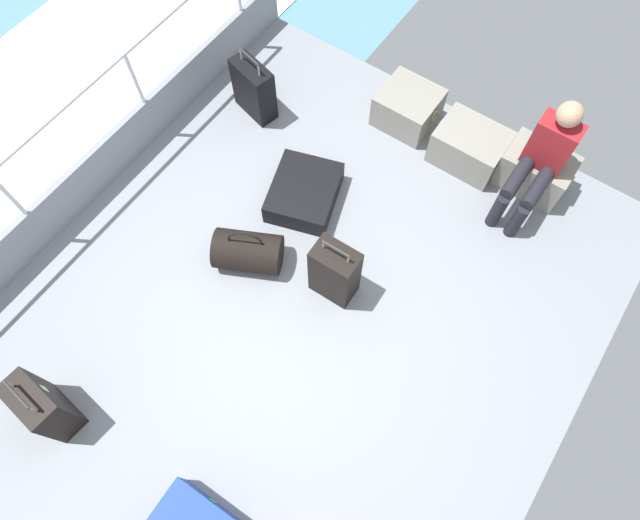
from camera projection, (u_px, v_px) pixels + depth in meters
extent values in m
cube|color=gray|center=(299.00, 312.00, 4.56)|extent=(4.40, 5.20, 0.06)
cube|color=gray|center=(98.00, 170.00, 4.86)|extent=(0.06, 5.20, 0.45)
cylinder|color=silver|center=(23.00, 210.00, 4.36)|extent=(0.04, 0.04, 1.00)
cylinder|color=silver|center=(142.00, 98.00, 4.85)|extent=(0.04, 0.04, 1.00)
cylinder|color=silver|center=(240.00, 6.00, 5.34)|extent=(0.04, 0.04, 1.00)
cylinder|color=silver|center=(60.00, 110.00, 4.15)|extent=(0.04, 4.16, 0.04)
cube|color=white|center=(17.00, 135.00, 5.71)|extent=(2.40, 7.28, 0.01)
cube|color=gray|center=(408.00, 108.00, 5.21)|extent=(0.53, 0.50, 0.35)
torus|color=tan|center=(384.00, 89.00, 5.22)|extent=(0.02, 0.12, 0.12)
torus|color=tan|center=(435.00, 116.00, 5.08)|extent=(0.02, 0.12, 0.12)
cube|color=gray|center=(469.00, 147.00, 5.01)|extent=(0.62, 0.46, 0.37)
torus|color=tan|center=(440.00, 125.00, 5.02)|extent=(0.02, 0.12, 0.12)
torus|color=tan|center=(503.00, 158.00, 4.86)|extent=(0.02, 0.12, 0.12)
cube|color=gray|center=(535.00, 171.00, 4.88)|extent=(0.59, 0.40, 0.40)
torus|color=tan|center=(507.00, 149.00, 4.88)|extent=(0.02, 0.12, 0.12)
torus|color=tan|center=(571.00, 182.00, 4.73)|extent=(0.02, 0.12, 0.12)
cube|color=maroon|center=(552.00, 144.00, 4.46)|extent=(0.34, 0.20, 0.48)
sphere|color=tan|center=(570.00, 114.00, 4.14)|extent=(0.20, 0.20, 0.20)
cylinder|color=black|center=(537.00, 189.00, 4.51)|extent=(0.12, 0.40, 0.12)
cylinder|color=black|center=(517.00, 221.00, 4.66)|extent=(0.11, 0.11, 0.40)
cylinder|color=black|center=(517.00, 178.00, 4.56)|extent=(0.12, 0.40, 0.12)
cylinder|color=black|center=(497.00, 210.00, 4.71)|extent=(0.11, 0.11, 0.40)
cube|color=black|center=(304.00, 193.00, 4.89)|extent=(0.73, 0.80, 0.22)
cube|color=white|center=(315.00, 158.00, 4.95)|extent=(0.05, 0.02, 0.08)
cube|color=green|center=(212.00, 501.00, 3.74)|extent=(0.05, 0.01, 0.08)
cube|color=black|center=(44.00, 406.00, 3.93)|extent=(0.44, 0.26, 0.56)
cylinder|color=#A5A8AD|center=(9.00, 384.00, 3.66)|extent=(0.02, 0.02, 0.11)
cylinder|color=#A5A8AD|center=(32.00, 409.00, 3.59)|extent=(0.02, 0.02, 0.11)
cylinder|color=#2D2D2D|center=(16.00, 395.00, 3.57)|extent=(0.27, 0.05, 0.02)
cube|color=silver|center=(44.00, 389.00, 3.79)|extent=(0.05, 0.01, 0.08)
cube|color=black|center=(254.00, 89.00, 5.18)|extent=(0.46, 0.30, 0.56)
cylinder|color=#A5A8AD|center=(241.00, 54.00, 4.91)|extent=(0.02, 0.02, 0.13)
cylinder|color=#A5A8AD|center=(259.00, 70.00, 4.82)|extent=(0.02, 0.02, 0.13)
cylinder|color=#2D2D2D|center=(249.00, 56.00, 4.81)|extent=(0.27, 0.09, 0.02)
cube|color=silver|center=(262.00, 76.00, 5.11)|extent=(0.05, 0.02, 0.08)
cube|color=black|center=(335.00, 272.00, 4.33)|extent=(0.36, 0.24, 0.63)
cylinder|color=#A5A8AD|center=(323.00, 245.00, 4.03)|extent=(0.02, 0.02, 0.10)
cylinder|color=#A5A8AD|center=(348.00, 259.00, 3.98)|extent=(0.02, 0.02, 0.10)
cylinder|color=#2D2D2D|center=(336.00, 249.00, 3.96)|extent=(0.23, 0.03, 0.02)
cube|color=silver|center=(344.00, 252.00, 4.23)|extent=(0.05, 0.01, 0.08)
cylinder|color=black|center=(248.00, 251.00, 4.57)|extent=(0.65, 0.55, 0.34)
torus|color=black|center=(245.00, 242.00, 4.41)|extent=(0.26, 0.14, 0.29)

